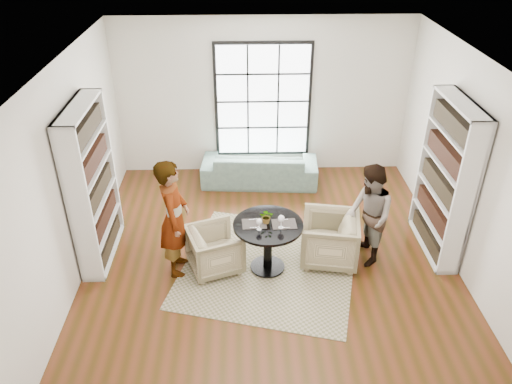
{
  "coord_description": "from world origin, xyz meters",
  "views": [
    {
      "loc": [
        -0.4,
        -5.95,
        4.77
      ],
      "look_at": [
        -0.21,
        0.4,
        0.98
      ],
      "focal_mm": 35.0,
      "sensor_mm": 36.0,
      "label": 1
    }
  ],
  "objects_px": {
    "sofa": "(260,167)",
    "wine_glass_right": "(281,219)",
    "armchair_left": "(215,249)",
    "pedestal_table": "(268,236)",
    "armchair_right": "(329,239)",
    "person_left": "(174,218)",
    "flower_centerpiece": "(267,216)",
    "person_right": "(369,216)",
    "wine_glass_left": "(259,222)"
  },
  "relations": [
    {
      "from": "armchair_right",
      "to": "wine_glass_right",
      "type": "xyz_separation_m",
      "value": [
        -0.75,
        -0.28,
        0.56
      ]
    },
    {
      "from": "person_left",
      "to": "pedestal_table",
      "type": "bearing_deg",
      "value": -92.42
    },
    {
      "from": "wine_glass_right",
      "to": "sofa",
      "type": "bearing_deg",
      "value": 94.1
    },
    {
      "from": "person_left",
      "to": "person_right",
      "type": "bearing_deg",
      "value": -88.06
    },
    {
      "from": "armchair_right",
      "to": "flower_centerpiece",
      "type": "bearing_deg",
      "value": -71.24
    },
    {
      "from": "person_right",
      "to": "flower_centerpiece",
      "type": "height_order",
      "value": "person_right"
    },
    {
      "from": "sofa",
      "to": "flower_centerpiece",
      "type": "height_order",
      "value": "flower_centerpiece"
    },
    {
      "from": "sofa",
      "to": "wine_glass_right",
      "type": "relative_size",
      "value": 10.45
    },
    {
      "from": "person_right",
      "to": "wine_glass_right",
      "type": "distance_m",
      "value": 1.34
    },
    {
      "from": "pedestal_table",
      "to": "flower_centerpiece",
      "type": "distance_m",
      "value": 0.33
    },
    {
      "from": "pedestal_table",
      "to": "flower_centerpiece",
      "type": "bearing_deg",
      "value": 123.34
    },
    {
      "from": "armchair_right",
      "to": "flower_centerpiece",
      "type": "xyz_separation_m",
      "value": [
        -0.94,
        -0.15,
        0.52
      ]
    },
    {
      "from": "wine_glass_right",
      "to": "flower_centerpiece",
      "type": "distance_m",
      "value": 0.24
    },
    {
      "from": "person_left",
      "to": "wine_glass_right",
      "type": "relative_size",
      "value": 8.6
    },
    {
      "from": "armchair_left",
      "to": "wine_glass_right",
      "type": "height_order",
      "value": "wine_glass_right"
    },
    {
      "from": "person_left",
      "to": "wine_glass_left",
      "type": "xyz_separation_m",
      "value": [
        1.18,
        -0.17,
        0.03
      ]
    },
    {
      "from": "pedestal_table",
      "to": "armchair_right",
      "type": "bearing_deg",
      "value": 10.84
    },
    {
      "from": "person_left",
      "to": "wine_glass_left",
      "type": "distance_m",
      "value": 1.2
    },
    {
      "from": "armchair_right",
      "to": "wine_glass_right",
      "type": "relative_size",
      "value": 4.03
    },
    {
      "from": "armchair_right",
      "to": "person_left",
      "type": "xyz_separation_m",
      "value": [
        -2.24,
        -0.14,
        0.51
      ]
    },
    {
      "from": "pedestal_table",
      "to": "wine_glass_left",
      "type": "relative_size",
      "value": 5.6
    },
    {
      "from": "armchair_left",
      "to": "flower_centerpiece",
      "type": "distance_m",
      "value": 0.93
    },
    {
      "from": "pedestal_table",
      "to": "armchair_right",
      "type": "relative_size",
      "value": 1.19
    },
    {
      "from": "person_left",
      "to": "wine_glass_left",
      "type": "bearing_deg",
      "value": -99.21
    },
    {
      "from": "sofa",
      "to": "wine_glass_right",
      "type": "bearing_deg",
      "value": 98.21
    },
    {
      "from": "sofa",
      "to": "person_left",
      "type": "relative_size",
      "value": 1.21
    },
    {
      "from": "wine_glass_left",
      "to": "pedestal_table",
      "type": "bearing_deg",
      "value": 46.23
    },
    {
      "from": "wine_glass_left",
      "to": "wine_glass_right",
      "type": "distance_m",
      "value": 0.31
    },
    {
      "from": "pedestal_table",
      "to": "wine_glass_right",
      "type": "relative_size",
      "value": 4.79
    },
    {
      "from": "pedestal_table",
      "to": "armchair_right",
      "type": "xyz_separation_m",
      "value": [
        0.92,
        0.18,
        -0.19
      ]
    },
    {
      "from": "armchair_right",
      "to": "person_left",
      "type": "distance_m",
      "value": 2.3
    },
    {
      "from": "armchair_right",
      "to": "person_right",
      "type": "relative_size",
      "value": 0.53
    },
    {
      "from": "armchair_left",
      "to": "wine_glass_right",
      "type": "bearing_deg",
      "value": -118.44
    },
    {
      "from": "sofa",
      "to": "wine_glass_left",
      "type": "distance_m",
      "value": 2.82
    },
    {
      "from": "pedestal_table",
      "to": "flower_centerpiece",
      "type": "xyz_separation_m",
      "value": [
        -0.02,
        0.03,
        0.32
      ]
    },
    {
      "from": "armchair_right",
      "to": "person_left",
      "type": "height_order",
      "value": "person_left"
    },
    {
      "from": "wine_glass_right",
      "to": "wine_glass_left",
      "type": "bearing_deg",
      "value": -174.26
    },
    {
      "from": "person_right",
      "to": "wine_glass_left",
      "type": "bearing_deg",
      "value": -86.12
    },
    {
      "from": "armchair_left",
      "to": "wine_glass_left",
      "type": "height_order",
      "value": "wine_glass_left"
    },
    {
      "from": "armchair_right",
      "to": "flower_centerpiece",
      "type": "distance_m",
      "value": 1.09
    },
    {
      "from": "flower_centerpiece",
      "to": "armchair_left",
      "type": "bearing_deg",
      "value": 179.92
    },
    {
      "from": "person_right",
      "to": "wine_glass_right",
      "type": "relative_size",
      "value": 7.56
    },
    {
      "from": "sofa",
      "to": "person_right",
      "type": "height_order",
      "value": "person_right"
    },
    {
      "from": "wine_glass_right",
      "to": "armchair_right",
      "type": "bearing_deg",
      "value": 20.75
    },
    {
      "from": "armchair_left",
      "to": "armchair_right",
      "type": "relative_size",
      "value": 0.88
    },
    {
      "from": "wine_glass_left",
      "to": "armchair_left",
      "type": "bearing_deg",
      "value": 164.96
    },
    {
      "from": "flower_centerpiece",
      "to": "armchair_right",
      "type": "bearing_deg",
      "value": 8.77
    },
    {
      "from": "person_left",
      "to": "person_right",
      "type": "xyz_separation_m",
      "value": [
        2.79,
        0.14,
        -0.11
      ]
    },
    {
      "from": "wine_glass_right",
      "to": "pedestal_table",
      "type": "bearing_deg",
      "value": 148.23
    },
    {
      "from": "pedestal_table",
      "to": "person_left",
      "type": "xyz_separation_m",
      "value": [
        -1.32,
        0.03,
        0.32
      ]
    }
  ]
}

